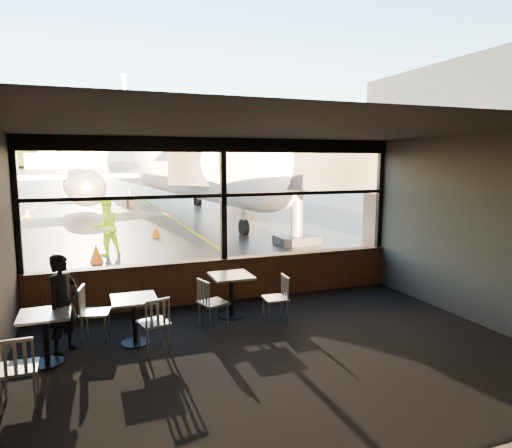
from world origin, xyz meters
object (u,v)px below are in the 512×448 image
airliner (167,122)px  chair_mid_w (95,313)px  jet_bridge (277,179)px  passenger (63,304)px  cafe_table_left (46,339)px  cone_wing (27,213)px  chair_near_e (275,299)px  chair_mid_s (154,323)px  cone_extra (96,254)px  ground_crew (106,227)px  chair_near_w (213,303)px  chair_left_s (18,369)px  cone_nose (156,231)px  cafe_table_near (231,296)px  cafe_table_mid (135,321)px

airliner → chair_mid_w: airliner is taller
jet_bridge → passenger: size_ratio=6.92×
cafe_table_left → cone_wing: (-2.38, 20.23, -0.14)m
chair_near_e → chair_mid_s: chair_mid_s is taller
chair_mid_s → cone_extra: chair_mid_s is taller
chair_mid_s → cone_wing: size_ratio=1.81×
chair_mid_s → chair_mid_w: bearing=124.1°
jet_bridge → cone_wing: 15.84m
chair_mid_w → cone_wing: 19.76m
ground_crew → cone_wing: size_ratio=3.69×
passenger → airliner: bearing=26.7°
chair_near_w → chair_mid_s: (-1.15, -0.63, -0.01)m
airliner → chair_mid_s: (-4.11, -22.64, -5.05)m
chair_left_s → passenger: size_ratio=0.59×
passenger → cone_extra: bearing=35.2°
jet_bridge → airliner: bearing=95.0°
chair_near_e → cone_nose: size_ratio=1.75×
airliner → cone_wing: bearing=-169.0°
chair_mid_s → chair_left_s: size_ratio=0.97×
chair_near_w → cone_nose: bearing=160.8°
cafe_table_left → chair_left_s: (-0.22, -1.15, 0.08)m
jet_bridge → cone_nose: bearing=138.0°
chair_near_w → cone_wing: 20.33m
cone_nose → cone_extra: size_ratio=0.90×
airliner → cafe_table_near: bearing=-101.7°
cone_wing → cone_extra: cone_extra is taller
chair_near_w → passenger: 2.51m
cafe_table_near → chair_mid_s: chair_mid_s is taller
cone_wing → cone_extra: size_ratio=0.89×
cafe_table_left → cafe_table_near: bearing=18.1°
chair_mid_w → passenger: passenger is taller
jet_bridge → ground_crew: bearing=175.3°
cafe_table_near → cone_wing: (-5.60, 19.18, -0.17)m
airliner → chair_mid_s: bearing=-105.4°
chair_mid_s → passenger: (-1.33, 0.44, 0.34)m
cafe_table_mid → chair_near_w: bearing=9.1°
chair_near_w → chair_mid_w: 2.02m
passenger → jet_bridge: bearing=-2.4°
chair_near_w → cone_wing: bearing=178.0°
chair_mid_s → cone_extra: size_ratio=1.61×
chair_mid_s → passenger: 1.44m
cafe_table_near → chair_mid_s: 1.99m
jet_bridge → chair_mid_s: bearing=-125.1°
chair_left_s → ground_crew: size_ratio=0.51×
chair_left_s → cone_wing: bearing=94.8°
passenger → cafe_table_left: bearing=-172.7°
cafe_table_near → chair_near_w: bearing=-135.0°
chair_near_e → cone_nose: chair_near_e is taller
chair_near_e → chair_mid_w: 3.20m
airliner → cone_nose: size_ratio=70.47×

